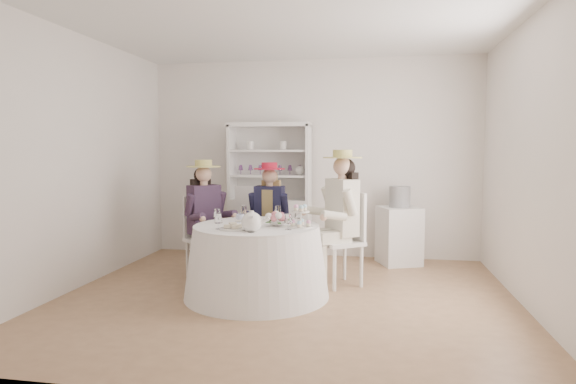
# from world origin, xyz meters

# --- Properties ---
(ground) EXTENTS (4.50, 4.50, 0.00)m
(ground) POSITION_xyz_m (0.00, 0.00, 0.00)
(ground) COLOR #8A6645
(ground) RESTS_ON ground
(ceiling) EXTENTS (4.50, 4.50, 0.00)m
(ceiling) POSITION_xyz_m (0.00, 0.00, 2.70)
(ceiling) COLOR white
(ceiling) RESTS_ON wall_back
(wall_back) EXTENTS (4.50, 0.00, 4.50)m
(wall_back) POSITION_xyz_m (0.00, 2.00, 1.35)
(wall_back) COLOR white
(wall_back) RESTS_ON ground
(wall_front) EXTENTS (4.50, 0.00, 4.50)m
(wall_front) POSITION_xyz_m (0.00, -2.00, 1.35)
(wall_front) COLOR white
(wall_front) RESTS_ON ground
(wall_left) EXTENTS (0.00, 4.50, 4.50)m
(wall_left) POSITION_xyz_m (-2.25, 0.00, 1.35)
(wall_left) COLOR white
(wall_left) RESTS_ON ground
(wall_right) EXTENTS (0.00, 4.50, 4.50)m
(wall_right) POSITION_xyz_m (2.25, 0.00, 1.35)
(wall_right) COLOR white
(wall_right) RESTS_ON ground
(tea_table) EXTENTS (1.45, 1.45, 0.72)m
(tea_table) POSITION_xyz_m (-0.30, 0.01, 0.36)
(tea_table) COLOR white
(tea_table) RESTS_ON ground
(hutch) EXTENTS (1.24, 0.81, 1.83)m
(hutch) POSITION_xyz_m (-0.52, 1.70, 0.65)
(hutch) COLOR silver
(hutch) RESTS_ON ground
(side_table) EXTENTS (0.61, 0.61, 0.74)m
(side_table) POSITION_xyz_m (1.18, 1.67, 0.37)
(side_table) COLOR silver
(side_table) RESTS_ON ground
(hatbox) EXTENTS (0.27, 0.27, 0.27)m
(hatbox) POSITION_xyz_m (1.18, 1.67, 0.87)
(hatbox) COLOR black
(hatbox) RESTS_ON side_table
(guest_left) EXTENTS (0.58, 0.57, 1.36)m
(guest_left) POSITION_xyz_m (-1.05, 0.60, 0.77)
(guest_left) COLOR silver
(guest_left) RESTS_ON ground
(guest_mid) EXTENTS (0.48, 0.50, 1.32)m
(guest_mid) POSITION_xyz_m (-0.38, 0.97, 0.75)
(guest_mid) COLOR silver
(guest_mid) RESTS_ON ground
(guest_right) EXTENTS (0.63, 0.60, 1.47)m
(guest_right) POSITION_xyz_m (0.49, 0.54, 0.83)
(guest_right) COLOR silver
(guest_right) RESTS_ON ground
(spare_chair) EXTENTS (0.44, 0.44, 1.01)m
(spare_chair) POSITION_xyz_m (-0.72, 1.45, 0.54)
(spare_chair) COLOR silver
(spare_chair) RESTS_ON ground
(teacup_a) EXTENTS (0.12, 0.12, 0.07)m
(teacup_a) POSITION_xyz_m (-0.52, 0.19, 0.76)
(teacup_a) COLOR white
(teacup_a) RESTS_ON tea_table
(teacup_b) EXTENTS (0.10, 0.10, 0.07)m
(teacup_b) POSITION_xyz_m (-0.23, 0.31, 0.75)
(teacup_b) COLOR white
(teacup_b) RESTS_ON tea_table
(teacup_c) EXTENTS (0.08, 0.08, 0.06)m
(teacup_c) POSITION_xyz_m (-0.11, 0.18, 0.75)
(teacup_c) COLOR white
(teacup_c) RESTS_ON tea_table
(flower_bowl) EXTENTS (0.24, 0.24, 0.05)m
(flower_bowl) POSITION_xyz_m (-0.09, 0.01, 0.74)
(flower_bowl) COLOR white
(flower_bowl) RESTS_ON tea_table
(flower_arrangement) EXTENTS (0.19, 0.19, 0.07)m
(flower_arrangement) POSITION_xyz_m (-0.08, -0.03, 0.81)
(flower_arrangement) COLOR #D26978
(flower_arrangement) RESTS_ON tea_table
(table_teapot) EXTENTS (0.27, 0.19, 0.20)m
(table_teapot) POSITION_xyz_m (-0.26, -0.36, 0.81)
(table_teapot) COLOR white
(table_teapot) RESTS_ON tea_table
(sandwich_plate) EXTENTS (0.27, 0.27, 0.06)m
(sandwich_plate) POSITION_xyz_m (-0.46, -0.27, 0.74)
(sandwich_plate) COLOR white
(sandwich_plate) RESTS_ON tea_table
(cupcake_stand) EXTENTS (0.23, 0.23, 0.22)m
(cupcake_stand) POSITION_xyz_m (0.15, -0.05, 0.80)
(cupcake_stand) COLOR white
(cupcake_stand) RESTS_ON tea_table
(stemware_set) EXTENTS (0.90, 0.90, 0.15)m
(stemware_set) POSITION_xyz_m (-0.30, 0.01, 0.80)
(stemware_set) COLOR white
(stemware_set) RESTS_ON tea_table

